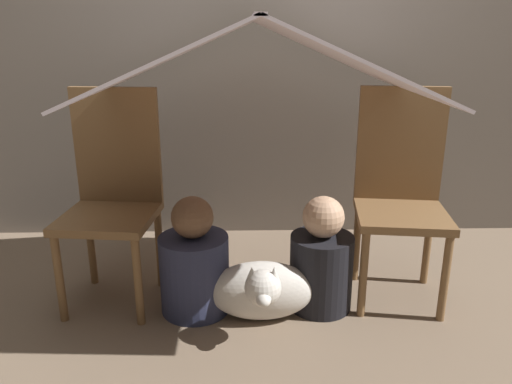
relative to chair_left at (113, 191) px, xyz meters
The scene contains 8 objects.
ground_plane 0.85m from the chair_left, 14.28° to the right, with size 8.80×8.80×0.00m, color #7A6651.
wall_back 1.26m from the chair_left, 50.77° to the left, with size 7.00×0.05×2.50m.
chair_left is the anchor object (origin of this frame).
chair_right 1.32m from the chair_left, ahead, with size 0.45×0.45×0.98m.
sheet_canopy 0.89m from the chair_left, ahead, with size 1.33×1.16×0.30m.
person_front 0.50m from the chair_left, 23.05° to the right, with size 0.31×0.31×0.54m.
person_second 1.00m from the chair_left, ahead, with size 0.29×0.29×0.53m.
dog 0.81m from the chair_left, 21.32° to the right, with size 0.47×0.38×0.34m.
Camera 1 is at (-0.05, -2.01, 1.22)m, focal length 35.00 mm.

